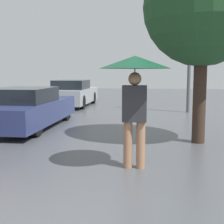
# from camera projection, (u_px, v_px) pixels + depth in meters

# --- Properties ---
(pedestrian) EXTENTS (1.20, 1.20, 1.91)m
(pedestrian) POSITION_uv_depth(u_px,v_px,m) (135.00, 76.00, 5.18)
(pedestrian) COLOR #9E7051
(pedestrian) RESTS_ON ground_plane
(parked_car_middle) EXTENTS (1.82, 4.51, 1.19)m
(parked_car_middle) POSITION_uv_depth(u_px,v_px,m) (26.00, 108.00, 9.34)
(parked_car_middle) COLOR navy
(parked_car_middle) RESTS_ON ground_plane
(parked_car_farthest) EXTENTS (1.74, 4.18, 1.27)m
(parked_car_farthest) POSITION_uv_depth(u_px,v_px,m) (72.00, 94.00, 15.23)
(parked_car_farthest) COLOR #9EA3A8
(parked_car_farthest) RESTS_ON ground_plane
(tree) EXTENTS (2.66, 2.66, 4.42)m
(tree) POSITION_uv_depth(u_px,v_px,m) (203.00, 7.00, 6.93)
(tree) COLOR #38281E
(tree) RESTS_ON ground_plane
(street_lamp) EXTENTS (0.28, 0.28, 5.01)m
(street_lamp) POSITION_uv_depth(u_px,v_px,m) (190.00, 41.00, 12.47)
(street_lamp) COLOR #515456
(street_lamp) RESTS_ON ground_plane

